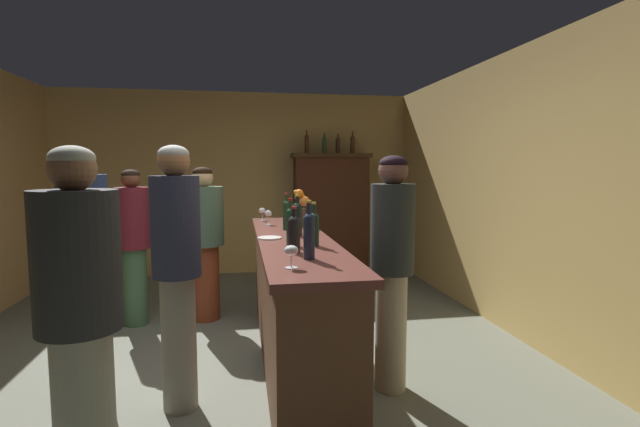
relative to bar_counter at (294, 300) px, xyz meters
name	(u,v)px	position (x,y,z in m)	size (l,w,h in m)	color
floor	(237,377)	(-0.45, -0.19, -0.51)	(9.07, 9.07, 0.00)	#686B5C
wall_back	(237,184)	(-0.45, 3.36, 0.80)	(5.14, 0.12, 2.62)	tan
wall_right	(557,197)	(2.12, -0.19, 0.80)	(0.12, 7.10, 2.62)	tan
bar_counter	(294,300)	(0.00, 0.00, 0.00)	(0.56, 2.90, 1.01)	brown
display_cabinet	(331,212)	(0.90, 3.06, 0.40)	(1.14, 0.41, 1.75)	#462315
wine_bottle_chardonnay	(297,217)	(0.04, 0.09, 0.65)	(0.08, 0.08, 0.33)	black
wine_bottle_rose	(291,224)	(-0.06, -0.35, 0.65)	(0.06, 0.06, 0.33)	#1C3B22
wine_bottle_syrah	(314,227)	(0.10, -0.42, 0.63)	(0.07, 0.07, 0.31)	#183325
wine_bottle_malbec	(287,213)	(-0.01, 0.45, 0.64)	(0.07, 0.07, 0.32)	#1C341B
wine_bottle_riesling	(294,232)	(-0.07, -0.64, 0.63)	(0.08, 0.08, 0.30)	black
wine_bottle_merlot	(309,233)	(-0.01, -0.88, 0.65)	(0.07, 0.07, 0.35)	#1E263D
wine_glass_front	(262,212)	(-0.18, 1.18, 0.59)	(0.07, 0.07, 0.13)	white
wine_glass_mid	(291,252)	(-0.14, -1.11, 0.59)	(0.08, 0.08, 0.13)	white
wine_glass_rear	(268,215)	(-0.14, 0.84, 0.59)	(0.07, 0.07, 0.14)	white
flower_arrangement	(301,206)	(0.14, 0.66, 0.68)	(0.15, 0.15, 0.34)	#4F372C
cheese_plate	(270,238)	(-0.19, -0.04, 0.51)	(0.18, 0.18, 0.01)	white
display_bottle_left	(307,143)	(0.54, 3.06, 1.39)	(0.06, 0.06, 0.33)	#4A2815
display_bottle_midleft	(324,144)	(0.80, 3.06, 1.37)	(0.07, 0.07, 0.31)	#294529
display_bottle_center	(338,144)	(1.00, 3.06, 1.37)	(0.07, 0.07, 0.30)	#41271E
display_bottle_midright	(353,144)	(1.21, 3.06, 1.38)	(0.07, 0.07, 0.32)	#4D301A
patron_in_grey	(85,261)	(-1.43, -0.28, 0.42)	(0.31, 0.31, 1.68)	#BCA199
patron_in_navy	(204,238)	(-0.77, 1.22, 0.33)	(0.40, 0.40, 1.56)	brown
patron_redhead	(80,312)	(-1.13, -1.38, 0.39)	(0.37, 0.37, 1.64)	#979D8B
patron_near_entrance	(133,240)	(-1.44, 1.17, 0.34)	(0.32, 0.32, 1.53)	#406845
patron_tall	(177,264)	(-0.80, -0.58, 0.44)	(0.30, 0.30, 1.69)	gray
bartender	(392,260)	(0.61, -0.56, 0.41)	(0.30, 0.30, 1.63)	#B1A690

